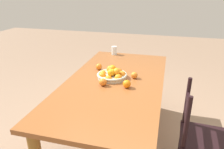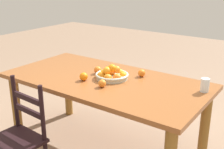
% 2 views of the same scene
% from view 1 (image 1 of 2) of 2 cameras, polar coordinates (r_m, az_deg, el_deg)
% --- Properties ---
extents(ground_plane, '(12.00, 12.00, 0.00)m').
position_cam_1_polar(ground_plane, '(2.58, 0.65, -17.59)').
color(ground_plane, '#8D715A').
extents(dining_table, '(1.91, 0.96, 0.78)m').
position_cam_1_polar(dining_table, '(2.21, 0.73, -4.36)').
color(dining_table, brown).
rests_on(dining_table, ground).
extents(chair_near_window, '(0.43, 0.43, 0.92)m').
position_cam_1_polar(chair_near_window, '(2.08, 22.39, -15.45)').
color(chair_near_window, black).
rests_on(chair_near_window, ground).
extents(fruit_bowl, '(0.31, 0.31, 0.14)m').
position_cam_1_polar(fruit_bowl, '(2.20, 0.09, 0.09)').
color(fruit_bowl, beige).
rests_on(fruit_bowl, dining_table).
extents(orange_loose_0, '(0.07, 0.07, 0.07)m').
position_cam_1_polar(orange_loose_0, '(2.44, -3.54, 2.11)').
color(orange_loose_0, orange).
rests_on(orange_loose_0, dining_table).
extents(orange_loose_1, '(0.07, 0.07, 0.07)m').
position_cam_1_polar(orange_loose_1, '(2.21, 6.00, -0.19)').
color(orange_loose_1, orange).
rests_on(orange_loose_1, dining_table).
extents(orange_loose_2, '(0.07, 0.07, 0.07)m').
position_cam_1_polar(orange_loose_2, '(2.04, -2.44, -2.03)').
color(orange_loose_2, orange).
rests_on(orange_loose_2, dining_table).
extents(orange_loose_3, '(0.08, 0.08, 0.08)m').
position_cam_1_polar(orange_loose_3, '(2.00, 3.98, -2.53)').
color(orange_loose_3, orange).
rests_on(orange_loose_3, dining_table).
extents(drinking_glass, '(0.07, 0.07, 0.12)m').
position_cam_1_polar(drinking_glass, '(2.98, 0.58, 6.45)').
color(drinking_glass, silver).
rests_on(drinking_glass, dining_table).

